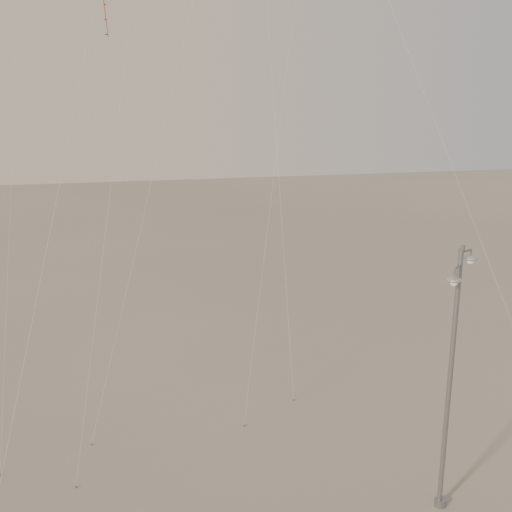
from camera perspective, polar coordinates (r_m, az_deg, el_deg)
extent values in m
cylinder|color=gray|center=(29.36, 14.52, -18.55)|extent=(0.44, 0.44, 0.30)
cylinder|color=gray|center=(26.99, 15.22, -9.87)|extent=(0.28, 0.18, 10.07)
cylinder|color=gray|center=(25.34, 16.23, 0.64)|extent=(0.14, 0.14, 0.18)
cylinder|color=gray|center=(25.58, 16.52, 0.40)|extent=(0.48, 0.29, 0.07)
cylinder|color=gray|center=(25.82, 16.81, 0.17)|extent=(0.06, 0.06, 0.30)
ellipsoid|color=#A9A9A5|center=(25.85, 16.79, -0.15)|extent=(0.52, 0.52, 0.18)
cylinder|color=gray|center=(25.22, 15.88, -0.82)|extent=(0.49, 0.45, 0.07)
cylinder|color=gray|center=(25.00, 15.60, -1.41)|extent=(0.06, 0.06, 0.40)
ellipsoid|color=#A9A9A5|center=(25.06, 15.56, -1.85)|extent=(0.52, 0.52, 0.18)
cylinder|color=gray|center=(32.00, -19.80, -16.15)|extent=(0.06, 0.06, 0.10)
cylinder|color=beige|center=(27.63, -10.79, 11.95)|extent=(5.00, 3.96, 29.46)
cylinder|color=gray|center=(30.40, -14.21, -17.46)|extent=(0.06, 0.06, 0.10)
cylinder|color=gray|center=(33.75, -0.98, -13.41)|extent=(0.06, 0.06, 0.10)
cylinder|color=#A03717|center=(24.52, -11.97, 18.46)|extent=(0.14, 0.21, 1.47)
cylinder|color=beige|center=(23.31, -16.97, -2.42)|extent=(4.82, 4.43, 18.78)
cylinder|color=beige|center=(32.34, 15.38, 7.05)|extent=(7.02, 10.42, 23.76)
cylinder|color=beige|center=(37.82, 1.23, 15.16)|extent=(0.09, 11.47, 32.25)
cylinder|color=gray|center=(36.10, 3.04, -11.41)|extent=(0.06, 0.06, 0.10)
cylinder|color=beige|center=(35.15, -6.95, 12.04)|extent=(8.77, 12.39, 28.56)
cylinder|color=gray|center=(33.10, -13.04, -14.47)|extent=(0.06, 0.06, 0.10)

